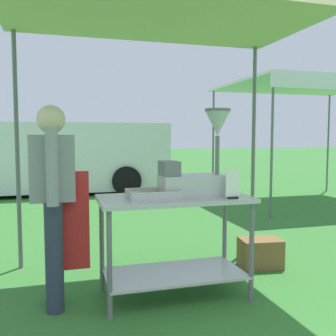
{
  "coord_description": "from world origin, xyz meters",
  "views": [
    {
      "loc": [
        -0.85,
        -1.84,
        1.36
      ],
      "look_at": [
        0.07,
        1.4,
        1.09
      ],
      "focal_mm": 40.88,
      "sensor_mm": 36.0,
      "label": 1
    }
  ],
  "objects_px": {
    "vendor": "(54,195)",
    "supply_crate": "(260,253)",
    "donut_fryer": "(197,169)",
    "menu_sign": "(233,186)",
    "neighbour_tent": "(309,88)",
    "donut_tray": "(153,195)",
    "donut_cart": "(174,226)",
    "stall_canopy": "(171,15)",
    "van_white": "(49,157)"
  },
  "relations": [
    {
      "from": "menu_sign",
      "to": "neighbour_tent",
      "type": "distance_m",
      "value": 5.6
    },
    {
      "from": "donut_fryer",
      "to": "supply_crate",
      "type": "bearing_deg",
      "value": 28.22
    },
    {
      "from": "stall_canopy",
      "to": "van_white",
      "type": "xyz_separation_m",
      "value": [
        -1.17,
        6.63,
        -1.5
      ]
    },
    {
      "from": "supply_crate",
      "to": "neighbour_tent",
      "type": "xyz_separation_m",
      "value": [
        2.95,
        3.34,
        2.22
      ]
    },
    {
      "from": "vendor",
      "to": "donut_tray",
      "type": "bearing_deg",
      "value": -8.53
    },
    {
      "from": "donut_cart",
      "to": "donut_fryer",
      "type": "distance_m",
      "value": 0.52
    },
    {
      "from": "donut_fryer",
      "to": "vendor",
      "type": "relative_size",
      "value": 0.46
    },
    {
      "from": "stall_canopy",
      "to": "menu_sign",
      "type": "distance_m",
      "value": 1.51
    },
    {
      "from": "stall_canopy",
      "to": "supply_crate",
      "type": "xyz_separation_m",
      "value": [
        1.08,
        0.37,
        -2.23
      ]
    },
    {
      "from": "donut_fryer",
      "to": "supply_crate",
      "type": "distance_m",
      "value": 1.38
    },
    {
      "from": "van_white",
      "to": "neighbour_tent",
      "type": "xyz_separation_m",
      "value": [
        5.21,
        -2.92,
        1.49
      ]
    },
    {
      "from": "vendor",
      "to": "van_white",
      "type": "relative_size",
      "value": 0.28
    },
    {
      "from": "donut_tray",
      "to": "menu_sign",
      "type": "distance_m",
      "value": 0.65
    },
    {
      "from": "donut_tray",
      "to": "donut_fryer",
      "type": "bearing_deg",
      "value": 4.58
    },
    {
      "from": "donut_tray",
      "to": "neighbour_tent",
      "type": "xyz_separation_m",
      "value": [
        4.23,
        3.85,
        1.48
      ]
    },
    {
      "from": "donut_cart",
      "to": "donut_fryer",
      "type": "xyz_separation_m",
      "value": [
        0.2,
        -0.01,
        0.48
      ]
    },
    {
      "from": "neighbour_tent",
      "to": "menu_sign",
      "type": "bearing_deg",
      "value": -131.8
    },
    {
      "from": "menu_sign",
      "to": "donut_cart",
      "type": "bearing_deg",
      "value": 151.97
    },
    {
      "from": "stall_canopy",
      "to": "vendor",
      "type": "height_order",
      "value": "stall_canopy"
    },
    {
      "from": "van_white",
      "to": "neighbour_tent",
      "type": "relative_size",
      "value": 1.72
    },
    {
      "from": "neighbour_tent",
      "to": "vendor",
      "type": "bearing_deg",
      "value": -143.33
    },
    {
      "from": "donut_fryer",
      "to": "neighbour_tent",
      "type": "height_order",
      "value": "neighbour_tent"
    },
    {
      "from": "donut_fryer",
      "to": "vendor",
      "type": "distance_m",
      "value": 1.19
    },
    {
      "from": "donut_cart",
      "to": "neighbour_tent",
      "type": "distance_m",
      "value": 5.82
    },
    {
      "from": "stall_canopy",
      "to": "donut_fryer",
      "type": "relative_size",
      "value": 3.88
    },
    {
      "from": "stall_canopy",
      "to": "donut_fryer",
      "type": "xyz_separation_m",
      "value": [
        0.2,
        -0.11,
        -1.28
      ]
    },
    {
      "from": "menu_sign",
      "to": "vendor",
      "type": "bearing_deg",
      "value": 167.74
    },
    {
      "from": "stall_canopy",
      "to": "vendor",
      "type": "bearing_deg",
      "value": -178.73
    },
    {
      "from": "donut_tray",
      "to": "supply_crate",
      "type": "distance_m",
      "value": 1.56
    },
    {
      "from": "donut_cart",
      "to": "stall_canopy",
      "type": "bearing_deg",
      "value": 90.0
    },
    {
      "from": "vendor",
      "to": "supply_crate",
      "type": "relative_size",
      "value": 3.56
    },
    {
      "from": "donut_cart",
      "to": "supply_crate",
      "type": "xyz_separation_m",
      "value": [
        1.08,
        0.47,
        -0.47
      ]
    },
    {
      "from": "donut_tray",
      "to": "menu_sign",
      "type": "bearing_deg",
      "value": -16.83
    },
    {
      "from": "donut_cart",
      "to": "vendor",
      "type": "height_order",
      "value": "vendor"
    },
    {
      "from": "supply_crate",
      "to": "van_white",
      "type": "bearing_deg",
      "value": 109.83
    },
    {
      "from": "neighbour_tent",
      "to": "donut_fryer",
      "type": "bearing_deg",
      "value": -135.17
    },
    {
      "from": "donut_fryer",
      "to": "menu_sign",
      "type": "height_order",
      "value": "donut_fryer"
    },
    {
      "from": "donut_cart",
      "to": "van_white",
      "type": "xyz_separation_m",
      "value": [
        -1.17,
        6.73,
        0.26
      ]
    },
    {
      "from": "neighbour_tent",
      "to": "supply_crate",
      "type": "bearing_deg",
      "value": -131.47
    },
    {
      "from": "donut_fryer",
      "to": "donut_tray",
      "type": "bearing_deg",
      "value": -175.42
    },
    {
      "from": "menu_sign",
      "to": "van_white",
      "type": "height_order",
      "value": "van_white"
    },
    {
      "from": "van_white",
      "to": "donut_cart",
      "type": "bearing_deg",
      "value": -80.1
    },
    {
      "from": "stall_canopy",
      "to": "donut_cart",
      "type": "height_order",
      "value": "stall_canopy"
    },
    {
      "from": "donut_cart",
      "to": "neighbour_tent",
      "type": "height_order",
      "value": "neighbour_tent"
    },
    {
      "from": "menu_sign",
      "to": "vendor",
      "type": "height_order",
      "value": "vendor"
    },
    {
      "from": "van_white",
      "to": "vendor",
      "type": "bearing_deg",
      "value": -88.28
    },
    {
      "from": "supply_crate",
      "to": "neighbour_tent",
      "type": "distance_m",
      "value": 4.98
    },
    {
      "from": "stall_canopy",
      "to": "donut_fryer",
      "type": "distance_m",
      "value": 1.3
    },
    {
      "from": "donut_fryer",
      "to": "supply_crate",
      "type": "relative_size",
      "value": 1.63
    },
    {
      "from": "donut_tray",
      "to": "van_white",
      "type": "xyz_separation_m",
      "value": [
        -0.98,
        6.77,
        -0.01
      ]
    }
  ]
}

